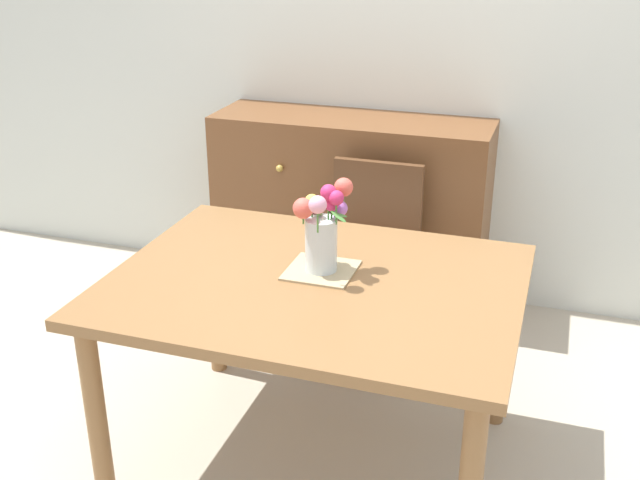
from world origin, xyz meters
name	(u,v)px	position (x,y,z in m)	size (l,w,h in m)	color
ground_plane	(316,458)	(0.00, 0.00, 0.00)	(12.00, 12.00, 0.00)	#B7AD99
back_wall	(418,30)	(0.00, 1.60, 1.40)	(7.00, 0.10, 2.80)	silver
dining_table	(315,303)	(0.00, 0.00, 0.68)	(1.41, 1.08, 0.77)	olive
chair_far	(370,247)	(-0.03, 0.88, 0.52)	(0.42, 0.42, 0.90)	brown
dresser	(350,212)	(-0.26, 1.33, 0.50)	(1.40, 0.47, 1.00)	brown
placemat	(320,270)	(0.00, 0.07, 0.77)	(0.24, 0.24, 0.01)	tan
flower_vase	(321,225)	(0.00, 0.07, 0.94)	(0.20, 0.23, 0.32)	silver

